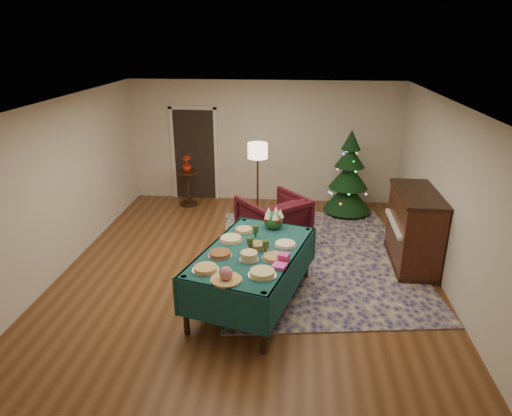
# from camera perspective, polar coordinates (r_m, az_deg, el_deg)

# --- Properties ---
(room_shell) EXTENTS (7.00, 7.00, 7.00)m
(room_shell) POSITION_cam_1_polar(r_m,az_deg,el_deg) (6.93, -1.03, 1.79)
(room_shell) COLOR #593319
(room_shell) RESTS_ON ground
(doorway) EXTENTS (1.08, 0.04, 2.16)m
(doorway) POSITION_cam_1_polar(r_m,az_deg,el_deg) (10.56, -7.70, 6.95)
(doorway) COLOR black
(doorway) RESTS_ON ground
(rug) EXTENTS (3.73, 4.59, 0.02)m
(rug) POSITION_cam_1_polar(r_m,az_deg,el_deg) (7.98, 7.61, -6.15)
(rug) COLOR #181550
(rug) RESTS_ON ground
(buffet_table) EXTENTS (1.80, 2.42, 0.84)m
(buffet_table) POSITION_cam_1_polar(r_m,az_deg,el_deg) (6.37, -0.46, -6.65)
(buffet_table) COLOR black
(buffet_table) RESTS_ON ground
(platter_0) EXTENTS (0.34, 0.34, 0.05)m
(platter_0) POSITION_cam_1_polar(r_m,az_deg,el_deg) (5.82, -6.33, -7.54)
(platter_0) COLOR silver
(platter_0) RESTS_ON buffet_table
(platter_1) EXTENTS (0.39, 0.39, 0.18)m
(platter_1) POSITION_cam_1_polar(r_m,az_deg,el_deg) (5.55, -3.77, -8.41)
(platter_1) COLOR silver
(platter_1) RESTS_ON buffet_table
(platter_2) EXTENTS (0.36, 0.36, 0.07)m
(platter_2) POSITION_cam_1_polar(r_m,az_deg,el_deg) (5.67, 0.78, -8.14)
(platter_2) COLOR silver
(platter_2) RESTS_ON buffet_table
(platter_3) EXTENTS (0.33, 0.33, 0.06)m
(platter_3) POSITION_cam_1_polar(r_m,az_deg,el_deg) (6.16, -4.51, -5.75)
(platter_3) COLOR silver
(platter_3) RESTS_ON buffet_table
(platter_4) EXTENTS (0.26, 0.26, 0.11)m
(platter_4) POSITION_cam_1_polar(r_m,az_deg,el_deg) (6.02, -0.88, -6.05)
(platter_4) COLOR silver
(platter_4) RESTS_ON buffet_table
(platter_5) EXTENTS (0.33, 0.33, 0.05)m
(platter_5) POSITION_cam_1_polar(r_m,az_deg,el_deg) (6.07, 2.28, -6.15)
(platter_5) COLOR silver
(platter_5) RESTS_ON buffet_table
(platter_6) EXTENTS (0.35, 0.35, 0.06)m
(platter_6) POSITION_cam_1_polar(r_m,az_deg,el_deg) (6.57, -3.16, -3.91)
(platter_6) COLOR silver
(platter_6) RESTS_ON buffet_table
(platter_7) EXTENTS (0.27, 0.27, 0.08)m
(platter_7) POSITION_cam_1_polar(r_m,az_deg,el_deg) (6.33, 0.11, -4.76)
(platter_7) COLOR silver
(platter_7) RESTS_ON buffet_table
(platter_8) EXTENTS (0.33, 0.33, 0.05)m
(platter_8) POSITION_cam_1_polar(r_m,az_deg,el_deg) (6.43, 3.69, -4.55)
(platter_8) COLOR silver
(platter_8) RESTS_ON buffet_table
(platter_9) EXTENTS (0.29, 0.29, 0.05)m
(platter_9) POSITION_cam_1_polar(r_m,az_deg,el_deg) (6.88, -1.54, -2.75)
(platter_9) COLOR silver
(platter_9) RESTS_ON buffet_table
(goblet_0) EXTENTS (0.09, 0.09, 0.20)m
(goblet_0) POSITION_cam_1_polar(r_m,az_deg,el_deg) (6.62, -0.07, -2.94)
(goblet_0) COLOR #2D471E
(goblet_0) RESTS_ON buffet_table
(goblet_1) EXTENTS (0.09, 0.09, 0.20)m
(goblet_1) POSITION_cam_1_polar(r_m,az_deg,el_deg) (6.17, 1.22, -4.84)
(goblet_1) COLOR #2D471E
(goblet_1) RESTS_ON buffet_table
(goblet_2) EXTENTS (0.09, 0.09, 0.20)m
(goblet_2) POSITION_cam_1_polar(r_m,az_deg,el_deg) (6.25, -0.76, -4.47)
(goblet_2) COLOR #2D471E
(goblet_2) RESTS_ON buffet_table
(napkin_stack) EXTENTS (0.21, 0.21, 0.04)m
(napkin_stack) POSITION_cam_1_polar(r_m,az_deg,el_deg) (5.86, 2.94, -7.26)
(napkin_stack) COLOR #F143B5
(napkin_stack) RESTS_ON buffet_table
(gift_box) EXTENTS (0.17, 0.17, 0.11)m
(gift_box) POSITION_cam_1_polar(r_m,az_deg,el_deg) (5.99, 3.50, -6.21)
(gift_box) COLOR #DA3C89
(gift_box) RESTS_ON buffet_table
(centerpiece) EXTENTS (0.30, 0.30, 0.35)m
(centerpiece) POSITION_cam_1_polar(r_m,az_deg,el_deg) (6.95, 2.21, -1.37)
(centerpiece) COLOR #1E4C1E
(centerpiece) RESTS_ON buffet_table
(armchair) EXTENTS (1.40, 1.39, 1.05)m
(armchair) POSITION_cam_1_polar(r_m,az_deg,el_deg) (8.15, 2.16, -1.39)
(armchair) COLOR #400D15
(armchair) RESTS_ON ground
(floor_lamp) EXTENTS (0.39, 0.39, 1.63)m
(floor_lamp) POSITION_cam_1_polar(r_m,az_deg,el_deg) (9.02, 0.21, 6.58)
(floor_lamp) COLOR #A57F3F
(floor_lamp) RESTS_ON ground
(side_table) EXTENTS (0.43, 0.43, 0.77)m
(side_table) POSITION_cam_1_polar(r_m,az_deg,el_deg) (10.30, -8.48, 2.37)
(side_table) COLOR black
(side_table) RESTS_ON ground
(potted_plant) EXTENTS (0.21, 0.37, 0.21)m
(potted_plant) POSITION_cam_1_polar(r_m,az_deg,el_deg) (10.15, -8.63, 5.05)
(potted_plant) COLOR #A61E0B
(potted_plant) RESTS_ON side_table
(christmas_tree) EXTENTS (1.27, 1.27, 1.81)m
(christmas_tree) POSITION_cam_1_polar(r_m,az_deg,el_deg) (9.74, 11.50, 3.80)
(christmas_tree) COLOR black
(christmas_tree) RESTS_ON ground
(piano) EXTENTS (0.71, 1.47, 1.27)m
(piano) POSITION_cam_1_polar(r_m,az_deg,el_deg) (7.91, 19.09, -2.57)
(piano) COLOR black
(piano) RESTS_ON ground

